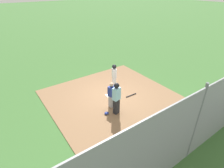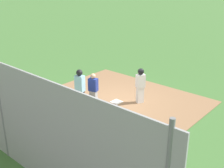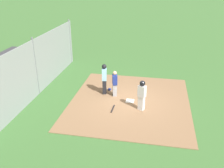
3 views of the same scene
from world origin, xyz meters
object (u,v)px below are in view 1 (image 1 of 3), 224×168
Objects in this scene: baseball_bat at (131,95)px; umpire at (116,98)px; home_plate at (110,95)px; catcher at (112,94)px; catcher_mask at (107,113)px; runner at (114,75)px.

umpire is at bearing 26.90° from baseball_bat.
catcher reaches higher than home_plate.
catcher is 1.04m from catcher_mask.
baseball_bat is 3.14× the size of catcher_mask.
runner is (1.34, 1.62, 0.15)m from catcher.
catcher is at bearing -119.23° from home_plate.
baseball_bat is (0.25, -1.44, -0.89)m from runner.
home_plate is 0.24× the size of umpire.
runner is (0.81, 0.67, 0.91)m from home_plate.
baseball_bat is at bearing -76.16° from umpire.
runner reaches higher than baseball_bat.
catcher is 1.98× the size of baseball_bat.
home_plate is at bearing -34.53° from umpire.
umpire is (-0.15, -0.63, 0.19)m from catcher.
catcher is at bearing 8.31° from baseball_bat.
umpire is at bearing 151.39° from catcher.
umpire is at bearing -113.18° from home_plate.
catcher_mask is (-1.97, -2.05, -0.86)m from runner.
home_plate is 0.29× the size of catcher.
umpire reaches higher than catcher.
runner is at bearing 39.88° from home_plate.
catcher_mask is at bearing -130.06° from home_plate.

